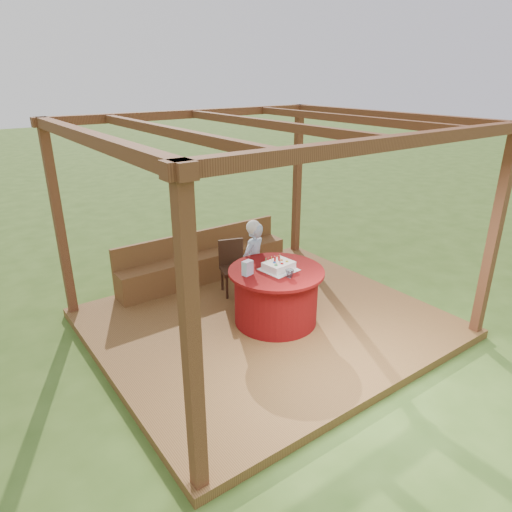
{
  "coord_description": "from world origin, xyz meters",
  "views": [
    {
      "loc": [
        -3.43,
        -4.48,
        3.34
      ],
      "look_at": [
        0.0,
        0.25,
        1.0
      ],
      "focal_mm": 32.0,
      "sensor_mm": 36.0,
      "label": 1
    }
  ],
  "objects_px": {
    "birthday_cake": "(279,266)",
    "gift_bag": "(248,268)",
    "elderly_woman": "(253,260)",
    "table": "(276,295)",
    "chair": "(233,265)",
    "drinking_glass": "(290,274)",
    "bench": "(205,264)"
  },
  "relations": [
    {
      "from": "birthday_cake",
      "to": "gift_bag",
      "type": "relative_size",
      "value": 2.39
    },
    {
      "from": "table",
      "to": "birthday_cake",
      "type": "distance_m",
      "value": 0.44
    },
    {
      "from": "elderly_woman",
      "to": "birthday_cake",
      "type": "bearing_deg",
      "value": -98.93
    },
    {
      "from": "birthday_cake",
      "to": "drinking_glass",
      "type": "relative_size",
      "value": 4.22
    },
    {
      "from": "chair",
      "to": "drinking_glass",
      "type": "height_order",
      "value": "drinking_glass"
    },
    {
      "from": "elderly_woman",
      "to": "gift_bag",
      "type": "bearing_deg",
      "value": -130.84
    },
    {
      "from": "table",
      "to": "elderly_woman",
      "type": "bearing_deg",
      "value": 78.67
    },
    {
      "from": "table",
      "to": "gift_bag",
      "type": "xyz_separation_m",
      "value": [
        -0.4,
        0.1,
        0.48
      ]
    },
    {
      "from": "gift_bag",
      "to": "chair",
      "type": "bearing_deg",
      "value": 54.06
    },
    {
      "from": "drinking_glass",
      "to": "table",
      "type": "bearing_deg",
      "value": 88.53
    },
    {
      "from": "bench",
      "to": "table",
      "type": "relative_size",
      "value": 2.32
    },
    {
      "from": "table",
      "to": "gift_bag",
      "type": "relative_size",
      "value": 6.67
    },
    {
      "from": "chair",
      "to": "gift_bag",
      "type": "relative_size",
      "value": 4.32
    },
    {
      "from": "table",
      "to": "elderly_woman",
      "type": "height_order",
      "value": "elderly_woman"
    },
    {
      "from": "elderly_woman",
      "to": "gift_bag",
      "type": "xyz_separation_m",
      "value": [
        -0.55,
        -0.63,
        0.23
      ]
    },
    {
      "from": "gift_bag",
      "to": "elderly_woman",
      "type": "bearing_deg",
      "value": 36.15
    },
    {
      "from": "table",
      "to": "gift_bag",
      "type": "distance_m",
      "value": 0.63
    },
    {
      "from": "chair",
      "to": "birthday_cake",
      "type": "relative_size",
      "value": 1.81
    },
    {
      "from": "gift_bag",
      "to": "table",
      "type": "bearing_deg",
      "value": -26.81
    },
    {
      "from": "chair",
      "to": "elderly_woman",
      "type": "relative_size",
      "value": 0.67
    },
    {
      "from": "table",
      "to": "elderly_woman",
      "type": "xyz_separation_m",
      "value": [
        0.15,
        0.73,
        0.24
      ]
    },
    {
      "from": "elderly_woman",
      "to": "birthday_cake",
      "type": "relative_size",
      "value": 2.71
    },
    {
      "from": "table",
      "to": "drinking_glass",
      "type": "distance_m",
      "value": 0.52
    },
    {
      "from": "birthday_cake",
      "to": "drinking_glass",
      "type": "height_order",
      "value": "birthday_cake"
    },
    {
      "from": "bench",
      "to": "drinking_glass",
      "type": "bearing_deg",
      "value": -88.05
    },
    {
      "from": "bench",
      "to": "gift_bag",
      "type": "distance_m",
      "value": 1.86
    },
    {
      "from": "table",
      "to": "birthday_cake",
      "type": "height_order",
      "value": "birthday_cake"
    },
    {
      "from": "chair",
      "to": "gift_bag",
      "type": "xyz_separation_m",
      "value": [
        -0.44,
        -1.04,
        0.42
      ]
    },
    {
      "from": "bench",
      "to": "table",
      "type": "bearing_deg",
      "value": -87.52
    },
    {
      "from": "gift_bag",
      "to": "drinking_glass",
      "type": "bearing_deg",
      "value": -57.13
    },
    {
      "from": "chair",
      "to": "gift_bag",
      "type": "height_order",
      "value": "gift_bag"
    },
    {
      "from": "table",
      "to": "drinking_glass",
      "type": "height_order",
      "value": "drinking_glass"
    }
  ]
}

